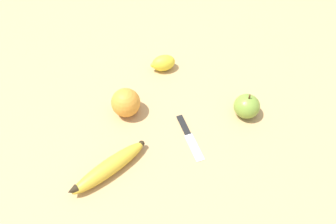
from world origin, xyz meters
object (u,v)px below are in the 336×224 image
object	(u,v)px
lemon	(163,63)
paring_knife	(189,135)
orange	(126,103)
banana	(108,167)
apple	(247,106)

from	to	relation	value
lemon	paring_knife	distance (m)	0.27
orange	paring_knife	xyz separation A→B (m)	(-0.04, 0.18, -0.04)
banana	apple	world-z (taller)	apple
banana	paring_knife	distance (m)	0.23
banana	orange	world-z (taller)	orange
orange	apple	size ratio (longest dim) A/B	1.04
apple	orange	bearing A→B (deg)	-51.97
banana	paring_knife	xyz separation A→B (m)	(-0.21, 0.09, -0.02)
apple	lemon	distance (m)	0.29
banana	lemon	world-z (taller)	lemon
apple	lemon	bearing A→B (deg)	-89.41
paring_knife	orange	bearing A→B (deg)	-45.61
banana	orange	bearing A→B (deg)	-140.32
apple	lemon	size ratio (longest dim) A/B	0.88
apple	paring_knife	xyz separation A→B (m)	(0.16, -0.08, -0.03)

